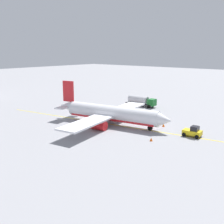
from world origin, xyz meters
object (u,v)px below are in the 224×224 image
object	(u,v)px
pushback_tug	(193,132)
airplane	(110,114)
refueling_worker	(130,108)
fuel_tanker	(141,101)
safety_cone_wingtip	(163,125)
safety_cone_nose	(151,139)

from	to	relation	value
pushback_tug	airplane	bearing A→B (deg)	-168.82
pushback_tug	refueling_worker	world-z (taller)	pushback_tug
fuel_tanker	safety_cone_wingtip	bearing A→B (deg)	-43.13
airplane	safety_cone_wingtip	world-z (taller)	airplane
pushback_tug	refueling_worker	bearing A→B (deg)	154.77
airplane	safety_cone_wingtip	bearing A→B (deg)	30.52
pushback_tug	safety_cone_wingtip	distance (m)	8.50
safety_cone_nose	safety_cone_wingtip	distance (m)	10.79
pushback_tug	safety_cone_nose	xyz separation A→B (m)	(-4.85, -7.74, -0.68)
pushback_tug	safety_cone_nose	distance (m)	9.16
airplane	refueling_worker	bearing A→B (deg)	109.77
airplane	refueling_worker	xyz separation A→B (m)	(-5.41, 15.04, -1.73)
fuel_tanker	pushback_tug	size ratio (longest dim) A/B	2.65
refueling_worker	fuel_tanker	bearing A→B (deg)	97.29
safety_cone_nose	pushback_tug	bearing A→B (deg)	57.92
refueling_worker	safety_cone_nose	bearing A→B (deg)	-44.79
airplane	refueling_worker	size ratio (longest dim) A/B	18.61
pushback_tug	safety_cone_wingtip	bearing A→B (deg)	162.49
fuel_tanker	pushback_tug	xyz separation A→B (m)	(24.99, -18.38, -0.71)
airplane	refueling_worker	distance (m)	16.08
safety_cone_nose	airplane	bearing A→B (deg)	163.68
fuel_tanker	refueling_worker	distance (m)	7.14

